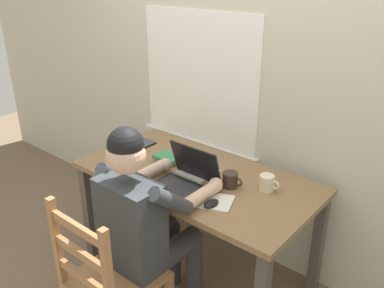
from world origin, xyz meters
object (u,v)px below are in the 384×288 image
(seated_person, at_px, (146,219))
(coffee_mug_dark, at_px, (231,180))
(laptop, at_px, (186,179))
(book_stack_main, at_px, (168,158))
(coffee_mug_white, at_px, (267,183))
(computer_mouse, at_px, (211,204))
(wooden_chair, at_px, (108,281))
(desk, at_px, (196,188))

(seated_person, height_order, coffee_mug_dark, seated_person)
(seated_person, relative_size, laptop, 3.71)
(book_stack_main, bearing_deg, coffee_mug_white, 7.23)
(computer_mouse, bearing_deg, laptop, 163.81)
(coffee_mug_white, bearing_deg, wooden_chair, -115.15)
(desk, distance_m, seated_person, 0.45)
(seated_person, relative_size, coffee_mug_white, 10.17)
(laptop, distance_m, coffee_mug_white, 0.46)
(seated_person, height_order, coffee_mug_white, seated_person)
(seated_person, relative_size, coffee_mug_dark, 9.76)
(seated_person, relative_size, computer_mouse, 12.25)
(coffee_mug_dark, height_order, book_stack_main, coffee_mug_dark)
(desk, bearing_deg, computer_mouse, -38.43)
(desk, relative_size, laptop, 4.39)
(desk, bearing_deg, wooden_chair, -87.95)
(coffee_mug_white, bearing_deg, seated_person, -125.15)
(desk, bearing_deg, coffee_mug_white, 14.31)
(laptop, bearing_deg, desk, 107.79)
(seated_person, height_order, laptop, seated_person)
(wooden_chair, distance_m, computer_mouse, 0.65)
(desk, relative_size, seated_person, 1.18)
(computer_mouse, bearing_deg, seated_person, -138.84)
(seated_person, xyz_separation_m, wooden_chair, (-0.00, -0.28, -0.22))
(coffee_mug_white, height_order, coffee_mug_dark, coffee_mug_white)
(coffee_mug_dark, xyz_separation_m, book_stack_main, (-0.50, 0.01, -0.02))
(laptop, relative_size, computer_mouse, 3.30)
(desk, bearing_deg, laptop, -72.21)
(coffee_mug_white, bearing_deg, book_stack_main, -172.77)
(laptop, height_order, coffee_mug_dark, laptop)
(coffee_mug_dark, bearing_deg, coffee_mug_white, 28.60)
(coffee_mug_dark, distance_m, book_stack_main, 0.50)
(coffee_mug_dark, relative_size, book_stack_main, 0.74)
(wooden_chair, bearing_deg, laptop, 87.55)
(wooden_chair, height_order, book_stack_main, wooden_chair)
(desk, distance_m, computer_mouse, 0.38)
(desk, xyz_separation_m, computer_mouse, (0.29, -0.23, 0.11))
(seated_person, bearing_deg, book_stack_main, 120.47)
(coffee_mug_white, distance_m, coffee_mug_dark, 0.20)
(computer_mouse, relative_size, book_stack_main, 0.59)
(seated_person, height_order, book_stack_main, seated_person)
(coffee_mug_dark, bearing_deg, computer_mouse, -79.56)
(desk, height_order, coffee_mug_white, coffee_mug_white)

